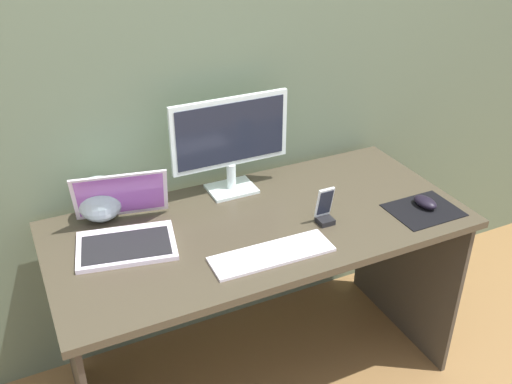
{
  "coord_description": "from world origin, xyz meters",
  "views": [
    {
      "loc": [
        -0.75,
        -1.55,
        1.85
      ],
      "look_at": [
        -0.02,
        -0.02,
        0.89
      ],
      "focal_mm": 40.32,
      "sensor_mm": 36.0,
      "label": 1
    }
  ],
  "objects_px": {
    "laptop": "(124,228)",
    "keyboard_external": "(272,254)",
    "fishbowl": "(100,199)",
    "monitor": "(231,140)",
    "phone_in_dock": "(325,211)",
    "mouse": "(425,202)"
  },
  "relations": [
    {
      "from": "mouse",
      "to": "monitor",
      "type": "bearing_deg",
      "value": 138.9
    },
    {
      "from": "fishbowl",
      "to": "monitor",
      "type": "bearing_deg",
      "value": -1.49
    },
    {
      "from": "laptop",
      "to": "keyboard_external",
      "type": "xyz_separation_m",
      "value": [
        0.41,
        -0.29,
        -0.04
      ]
    },
    {
      "from": "mouse",
      "to": "phone_in_dock",
      "type": "distance_m",
      "value": 0.4
    },
    {
      "from": "monitor",
      "to": "fishbowl",
      "type": "bearing_deg",
      "value": 178.51
    },
    {
      "from": "fishbowl",
      "to": "keyboard_external",
      "type": "bearing_deg",
      "value": -46.05
    },
    {
      "from": "keyboard_external",
      "to": "mouse",
      "type": "xyz_separation_m",
      "value": [
        0.65,
        0.03,
        0.02
      ]
    },
    {
      "from": "laptop",
      "to": "fishbowl",
      "type": "xyz_separation_m",
      "value": [
        -0.04,
        0.17,
        0.03
      ]
    },
    {
      "from": "monitor",
      "to": "fishbowl",
      "type": "distance_m",
      "value": 0.52
    },
    {
      "from": "monitor",
      "to": "keyboard_external",
      "type": "xyz_separation_m",
      "value": [
        -0.06,
        -0.45,
        -0.21
      ]
    },
    {
      "from": "keyboard_external",
      "to": "monitor",
      "type": "bearing_deg",
      "value": 84.39
    },
    {
      "from": "laptop",
      "to": "mouse",
      "type": "distance_m",
      "value": 1.09
    },
    {
      "from": "fishbowl",
      "to": "mouse",
      "type": "xyz_separation_m",
      "value": [
        1.1,
        -0.44,
        -0.06
      ]
    },
    {
      "from": "laptop",
      "to": "keyboard_external",
      "type": "distance_m",
      "value": 0.5
    },
    {
      "from": "keyboard_external",
      "to": "mouse",
      "type": "bearing_deg",
      "value": 3.99
    },
    {
      "from": "fishbowl",
      "to": "phone_in_dock",
      "type": "xyz_separation_m",
      "value": [
        0.7,
        -0.37,
        -0.03
      ]
    },
    {
      "from": "phone_in_dock",
      "to": "keyboard_external",
      "type": "bearing_deg",
      "value": -158.99
    },
    {
      "from": "monitor",
      "to": "fishbowl",
      "type": "xyz_separation_m",
      "value": [
        -0.5,
        0.01,
        -0.14
      ]
    },
    {
      "from": "monitor",
      "to": "mouse",
      "type": "distance_m",
      "value": 0.75
    },
    {
      "from": "keyboard_external",
      "to": "phone_in_dock",
      "type": "height_order",
      "value": "phone_in_dock"
    },
    {
      "from": "phone_in_dock",
      "to": "monitor",
      "type": "bearing_deg",
      "value": 119.73
    },
    {
      "from": "keyboard_external",
      "to": "laptop",
      "type": "bearing_deg",
      "value": 145.47
    }
  ]
}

